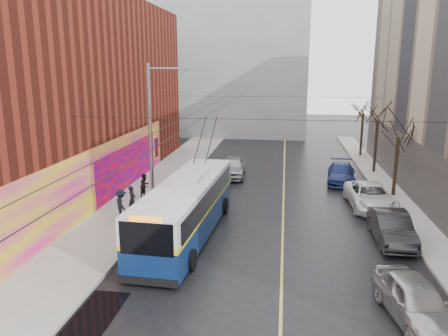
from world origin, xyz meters
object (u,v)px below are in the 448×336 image
Objects in this scene: tree_near at (399,125)px; tree_mid at (378,111)px; parked_car_b at (392,227)px; following_car at (233,167)px; pedestrian_a at (132,199)px; trolleybus at (187,207)px; tree_far at (364,105)px; parked_car_a at (415,301)px; parked_car_c at (370,196)px; streetlight_pole at (153,136)px; parked_car_d at (341,173)px; pedestrian_c at (121,204)px; pedestrian_b at (145,186)px.

tree_mid is (0.00, 7.00, 0.28)m from tree_near.
following_car reaches higher than parked_car_b.
pedestrian_a is at bearing -141.51° from tree_mid.
following_car is (-9.67, 12.48, 0.03)m from parked_car_b.
trolleybus reaches higher than following_car.
tree_far reaches higher than parked_car_a.
parked_car_a is (9.71, -6.73, -0.83)m from trolleybus.
parked_car_c is at bearing -97.05° from tree_far.
tree_mid is at bearing 11.44° from following_car.
parked_car_b is 0.86× the size of parked_car_c.
streetlight_pole is 15.90m from parked_car_d.
trolleybus reaches higher than parked_car_b.
pedestrian_c is (-1.69, -1.22, -3.82)m from streetlight_pole.
tree_mid is 1.41× the size of following_car.
tree_mid is 20.55m from trolleybus.
parked_car_d is 3.11× the size of pedestrian_b.
parked_car_b is (10.54, 0.58, -0.81)m from trolleybus.
tree_far is 1.47× the size of parked_car_a.
parked_car_a is at bearing -127.24° from pedestrian_a.
tree_mid is 19.97m from pedestrian_b.
tree_far is at bearing 37.97° from following_car.
tree_far reaches higher than following_car.
trolleybus is 2.40× the size of parked_car_d.
tree_mid is 21.56m from pedestrian_a.
parked_car_b is 11.89m from parked_car_d.
following_car is 2.81× the size of pedestrian_a.
streetlight_pole is 4.10m from pedestrian_a.
pedestrian_b is at bearing -149.53° from tree_mid.
parked_car_a is (-2.83, -15.59, -4.21)m from tree_near.
trolleybus is at bearing -149.59° from pedestrian_c.
parked_car_a is 0.95× the size of parked_car_b.
trolleybus is 15.61m from parked_car_d.
parked_car_a is 2.75× the size of pedestrian_b.
parked_car_d is 2.89× the size of pedestrian_c.
parked_car_c is 3.16× the size of pedestrian_c.
parked_car_a is 19.14m from parked_car_d.
tree_far is at bearing 64.26° from trolleybus.
tree_far reaches higher than trolleybus.
pedestrian_b is at bearing -134.86° from tree_far.
streetlight_pole reaches higher than parked_car_c.
tree_far is (0.00, 14.00, 0.17)m from tree_near.
tree_mid reaches higher than parked_car_b.
parked_car_d is at bearing -132.10° from tree_mid.
pedestrian_b is (-1.67, 3.11, -3.88)m from streetlight_pole.
pedestrian_c is at bearing -165.89° from parked_car_c.
tree_near is at bearing 49.08° from parked_car_c.
trolleybus is at bearing -121.27° from parked_car_d.
pedestrian_b reaches higher than parked_car_b.
parked_car_b is 0.93× the size of parked_car_d.
parked_car_d is at bearing 38.47° from streetlight_pole.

